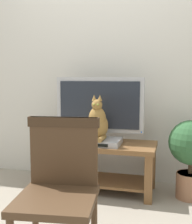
{
  "coord_description": "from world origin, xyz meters",
  "views": [
    {
      "loc": [
        0.71,
        -2.29,
        1.13
      ],
      "look_at": [
        -0.01,
        0.43,
        0.78
      ],
      "focal_mm": 47.97,
      "sensor_mm": 36.0,
      "label": 1
    }
  ],
  "objects_px": {
    "wooden_chair": "(59,182)",
    "book_stack": "(58,133)",
    "potted_plant": "(191,150)",
    "tv_stand": "(97,158)",
    "tv": "(99,108)",
    "media_box": "(98,141)",
    "cat": "(98,122)"
  },
  "relations": [
    {
      "from": "wooden_chair",
      "to": "book_stack",
      "type": "relative_size",
      "value": 3.4
    },
    {
      "from": "book_stack",
      "to": "potted_plant",
      "type": "distance_m",
      "value": 1.3
    },
    {
      "from": "tv_stand",
      "to": "tv",
      "type": "distance_m",
      "value": 0.49
    },
    {
      "from": "media_box",
      "to": "potted_plant",
      "type": "bearing_deg",
      "value": 5.69
    },
    {
      "from": "tv",
      "to": "book_stack",
      "type": "relative_size",
      "value": 3.39
    },
    {
      "from": "cat",
      "to": "potted_plant",
      "type": "bearing_deg",
      "value": 6.53
    },
    {
      "from": "tv_stand",
      "to": "cat",
      "type": "distance_m",
      "value": 0.37
    },
    {
      "from": "tv_stand",
      "to": "media_box",
      "type": "distance_m",
      "value": 0.19
    },
    {
      "from": "media_box",
      "to": "cat",
      "type": "bearing_deg",
      "value": -84.7
    },
    {
      "from": "tv_stand",
      "to": "book_stack",
      "type": "distance_m",
      "value": 0.48
    },
    {
      "from": "media_box",
      "to": "cat",
      "type": "relative_size",
      "value": 1.03
    },
    {
      "from": "book_stack",
      "to": "media_box",
      "type": "bearing_deg",
      "value": -11.09
    },
    {
      "from": "tv",
      "to": "media_box",
      "type": "distance_m",
      "value": 0.34
    },
    {
      "from": "tv_stand",
      "to": "potted_plant",
      "type": "height_order",
      "value": "potted_plant"
    },
    {
      "from": "tv_stand",
      "to": "wooden_chair",
      "type": "distance_m",
      "value": 1.23
    },
    {
      "from": "tv_stand",
      "to": "wooden_chair",
      "type": "height_order",
      "value": "wooden_chair"
    },
    {
      "from": "wooden_chair",
      "to": "book_stack",
      "type": "bearing_deg",
      "value": 112.39
    },
    {
      "from": "tv_stand",
      "to": "wooden_chair",
      "type": "bearing_deg",
      "value": -85.91
    },
    {
      "from": "media_box",
      "to": "book_stack",
      "type": "distance_m",
      "value": 0.46
    },
    {
      "from": "media_box",
      "to": "wooden_chair",
      "type": "xyz_separation_m",
      "value": [
        0.06,
        -1.15,
        0.01
      ]
    },
    {
      "from": "book_stack",
      "to": "cat",
      "type": "bearing_deg",
      "value": -12.6
    },
    {
      "from": "tv",
      "to": "wooden_chair",
      "type": "bearing_deg",
      "value": -86.18
    },
    {
      "from": "tv",
      "to": "wooden_chair",
      "type": "height_order",
      "value": "tv"
    },
    {
      "from": "tv",
      "to": "potted_plant",
      "type": "distance_m",
      "value": 0.95
    },
    {
      "from": "media_box",
      "to": "potted_plant",
      "type": "height_order",
      "value": "potted_plant"
    },
    {
      "from": "media_box",
      "to": "potted_plant",
      "type": "xyz_separation_m",
      "value": [
        0.85,
        0.08,
        -0.05
      ]
    },
    {
      "from": "tv",
      "to": "potted_plant",
      "type": "relative_size",
      "value": 1.21
    },
    {
      "from": "wooden_chair",
      "to": "potted_plant",
      "type": "distance_m",
      "value": 1.47
    },
    {
      "from": "potted_plant",
      "to": "cat",
      "type": "bearing_deg",
      "value": -173.47
    },
    {
      "from": "tv",
      "to": "potted_plant",
      "type": "bearing_deg",
      "value": -4.19
    },
    {
      "from": "cat",
      "to": "potted_plant",
      "type": "relative_size",
      "value": 0.58
    },
    {
      "from": "book_stack",
      "to": "potted_plant",
      "type": "xyz_separation_m",
      "value": [
        1.3,
        -0.0,
        -0.1
      ]
    }
  ]
}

